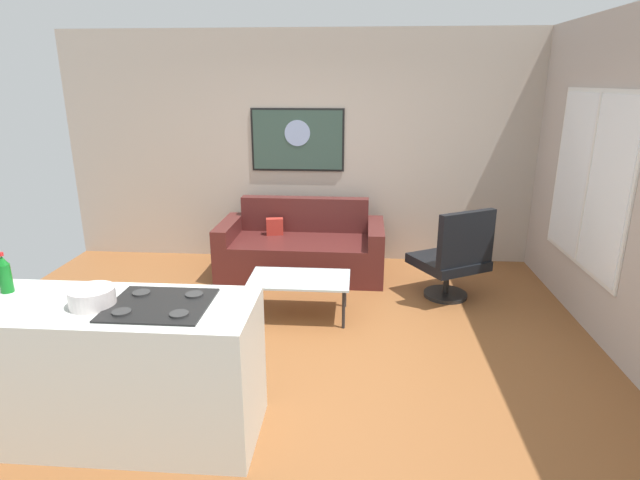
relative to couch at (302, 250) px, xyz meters
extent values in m
cube|color=brown|center=(0.18, -1.80, -0.31)|extent=(6.40, 6.40, 0.04)
cube|color=#B4A698|center=(0.18, 0.62, 1.11)|extent=(6.40, 0.05, 2.80)
cube|color=#B2A59C|center=(2.81, -1.50, 1.11)|extent=(0.05, 6.40, 2.80)
cube|color=#4F1E1D|center=(0.00, -0.04, -0.07)|extent=(1.56, 0.92, 0.44)
cube|color=#4F1E1D|center=(0.01, 0.33, 0.36)|extent=(1.55, 0.18, 0.42)
cube|color=#4F1E1D|center=(-0.86, -0.03, 0.02)|extent=(0.19, 0.90, 0.63)
cube|color=#4F1E1D|center=(0.87, -0.05, 0.02)|extent=(0.19, 0.90, 0.63)
cube|color=#AB2D24|center=(-0.34, 0.12, 0.25)|extent=(0.22, 0.14, 0.20)
cube|color=silver|center=(0.11, -1.16, 0.10)|extent=(0.97, 0.57, 0.02)
cylinder|color=#232326|center=(-0.33, -1.40, -0.10)|extent=(0.03, 0.03, 0.37)
cylinder|color=#232326|center=(0.54, -1.40, -0.10)|extent=(0.03, 0.03, 0.37)
cylinder|color=#232326|center=(-0.33, -0.92, -0.10)|extent=(0.03, 0.03, 0.37)
cylinder|color=#232326|center=(0.54, -0.92, -0.10)|extent=(0.03, 0.03, 0.37)
cylinder|color=black|center=(1.61, -0.58, -0.27)|extent=(0.46, 0.46, 0.04)
cylinder|color=black|center=(1.61, -0.58, -0.07)|extent=(0.06, 0.06, 0.36)
cube|color=black|center=(1.61, -0.58, 0.10)|extent=(0.88, 0.87, 0.10)
cube|color=black|center=(1.73, -0.79, 0.43)|extent=(0.61, 0.39, 0.55)
cube|color=silver|center=(-0.85, -2.99, 0.17)|extent=(1.77, 0.69, 0.92)
cube|color=black|center=(-0.53, -2.99, 0.63)|extent=(0.60, 0.52, 0.01)
cylinder|color=#2D2D2D|center=(-0.70, -3.13, 0.65)|extent=(0.11, 0.11, 0.01)
cylinder|color=#2D2D2D|center=(-0.36, -3.13, 0.65)|extent=(0.11, 0.11, 0.01)
cylinder|color=#2D2D2D|center=(-0.70, -2.85, 0.65)|extent=(0.11, 0.11, 0.01)
cylinder|color=#2D2D2D|center=(-0.36, -2.85, 0.65)|extent=(0.11, 0.11, 0.01)
cylinder|color=#12711F|center=(-1.57, -2.85, 0.72)|extent=(0.08, 0.08, 0.19)
cone|color=#12711F|center=(-1.57, -2.85, 0.84)|extent=(0.07, 0.07, 0.06)
cylinder|color=red|center=(-1.57, -2.85, 0.88)|extent=(0.03, 0.03, 0.02)
cylinder|color=silver|center=(-0.92, -3.02, 0.63)|extent=(0.15, 0.15, 0.01)
cylinder|color=silver|center=(-0.92, -3.02, 0.68)|extent=(0.27, 0.27, 0.11)
cube|color=black|center=(-0.10, 0.59, 1.22)|extent=(1.14, 0.01, 0.76)
cube|color=#324A40|center=(-0.10, 0.58, 1.22)|extent=(1.09, 0.02, 0.71)
cylinder|color=#8FA4CD|center=(-0.10, 0.57, 1.31)|extent=(0.31, 0.01, 0.31)
cube|color=silver|center=(2.77, -0.90, 1.04)|extent=(0.02, 1.58, 1.63)
cube|color=white|center=(2.76, -0.90, 1.04)|extent=(0.01, 1.50, 1.55)
cube|color=silver|center=(2.76, -0.90, 1.04)|extent=(0.01, 0.04, 1.55)
camera|label=1|loc=(0.65, -5.73, 1.92)|focal=28.76mm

